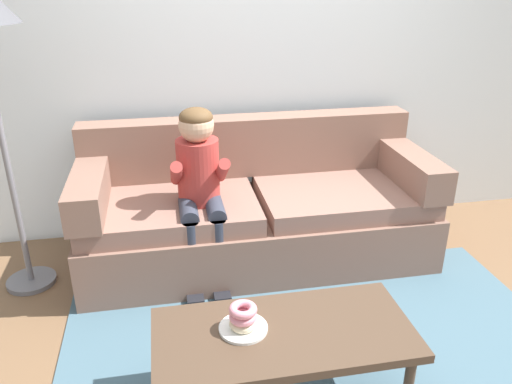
{
  "coord_description": "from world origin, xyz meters",
  "views": [
    {
      "loc": [
        -0.72,
        -2.2,
        1.83
      ],
      "look_at": [
        -0.21,
        0.45,
        0.65
      ],
      "focal_mm": 35.63,
      "sensor_mm": 36.0,
      "label": 1
    }
  ],
  "objects": [
    {
      "name": "donut",
      "position": [
        -0.44,
        -0.47,
        0.45
      ],
      "size": [
        0.16,
        0.16,
        0.04
      ],
      "primitive_type": "torus",
      "rotation": [
        0.0,
        0.0,
        2.72
      ],
      "color": "beige",
      "rests_on": "plate"
    },
    {
      "name": "area_rug",
      "position": [
        0.0,
        -0.25,
        0.01
      ],
      "size": [
        2.65,
        1.77,
        0.01
      ],
      "primitive_type": "cube",
      "color": "#476675",
      "rests_on": "ground"
    },
    {
      "name": "donut_second",
      "position": [
        -0.44,
        -0.47,
        0.49
      ],
      "size": [
        0.13,
        0.13,
        0.04
      ],
      "primitive_type": "torus",
      "rotation": [
        0.0,
        0.0,
        0.1
      ],
      "color": "pink",
      "rests_on": "donut"
    },
    {
      "name": "donut_third",
      "position": [
        -0.44,
        -0.47,
        0.53
      ],
      "size": [
        0.17,
        0.17,
        0.04
      ],
      "primitive_type": "torus",
      "rotation": [
        0.0,
        0.0,
        0.68
      ],
      "color": "pink",
      "rests_on": "donut_second"
    },
    {
      "name": "toy_controller",
      "position": [
        0.33,
        -0.03,
        0.03
      ],
      "size": [
        0.23,
        0.09,
        0.05
      ],
      "rotation": [
        0.0,
        0.0,
        -0.15
      ],
      "color": "red",
      "rests_on": "ground"
    },
    {
      "name": "wall_back",
      "position": [
        0.0,
        1.4,
        1.4
      ],
      "size": [
        8.0,
        0.1,
        2.8
      ],
      "primitive_type": "cube",
      "color": "silver",
      "rests_on": "ground"
    },
    {
      "name": "ground",
      "position": [
        0.0,
        0.0,
        0.0
      ],
      "size": [
        10.0,
        10.0,
        0.0
      ],
      "primitive_type": "plane",
      "color": "brown"
    },
    {
      "name": "couch",
      "position": [
        -0.14,
        0.84,
        0.33
      ],
      "size": [
        2.29,
        0.9,
        0.91
      ],
      "color": "#846051",
      "rests_on": "ground"
    },
    {
      "name": "person_child",
      "position": [
        -0.52,
        0.64,
        0.67
      ],
      "size": [
        0.34,
        0.58,
        1.1
      ],
      "color": "#AD3833",
      "rests_on": "ground"
    },
    {
      "name": "plate",
      "position": [
        -0.44,
        -0.47,
        0.43
      ],
      "size": [
        0.21,
        0.21,
        0.01
      ],
      "primitive_type": "cylinder",
      "color": "white",
      "rests_on": "coffee_table"
    },
    {
      "name": "coffee_table",
      "position": [
        -0.27,
        -0.51,
        0.38
      ],
      "size": [
        1.11,
        0.53,
        0.42
      ],
      "color": "#4C3828",
      "rests_on": "ground"
    }
  ]
}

